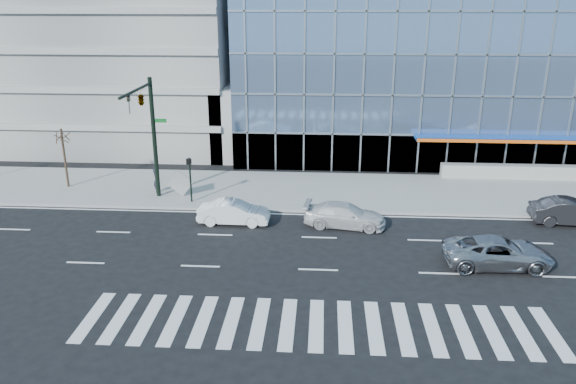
% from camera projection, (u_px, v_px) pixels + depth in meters
% --- Properties ---
extents(ground, '(160.00, 160.00, 0.00)m').
position_uv_depth(ground, '(319.00, 238.00, 31.95)').
color(ground, black).
rests_on(ground, ground).
extents(sidewalk, '(120.00, 8.00, 0.15)m').
position_uv_depth(sidewalk, '(321.00, 190.00, 39.47)').
color(sidewalk, gray).
rests_on(sidewalk, ground).
extents(theatre_building, '(42.00, 26.00, 15.00)m').
position_uv_depth(theatre_building, '(472.00, 58.00, 53.12)').
color(theatre_building, '#6682AA').
rests_on(theatre_building, ground).
extents(parking_garage, '(24.00, 24.00, 20.00)m').
position_uv_depth(parking_garage, '(118.00, 29.00, 54.38)').
color(parking_garage, gray).
rests_on(parking_garage, ground).
extents(ramp_block, '(6.00, 8.00, 6.00)m').
position_uv_depth(ramp_block, '(253.00, 119.00, 48.29)').
color(ramp_block, gray).
rests_on(ramp_block, ground).
extents(traffic_signal, '(1.14, 5.74, 8.00)m').
position_uv_depth(traffic_signal, '(145.00, 112.00, 34.90)').
color(traffic_signal, black).
rests_on(traffic_signal, sidewalk).
extents(ped_signal_post, '(0.30, 0.33, 3.00)m').
position_uv_depth(ped_signal_post, '(190.00, 173.00, 36.43)').
color(ped_signal_post, black).
rests_on(ped_signal_post, sidewalk).
extents(street_tree_near, '(1.10, 1.10, 4.23)m').
position_uv_depth(street_tree_near, '(62.00, 137.00, 38.88)').
color(street_tree_near, '#332319').
rests_on(street_tree_near, sidewalk).
extents(silver_suv, '(5.48, 2.64, 1.51)m').
position_uv_depth(silver_suv, '(498.00, 252.00, 28.36)').
color(silver_suv, '#A4A4A9').
rests_on(silver_suv, ground).
extents(white_suv, '(5.05, 2.56, 1.40)m').
position_uv_depth(white_suv, '(345.00, 215.00, 33.30)').
color(white_suv, silver).
rests_on(white_suv, ground).
extents(white_sedan, '(4.32, 1.59, 1.41)m').
position_uv_depth(white_sedan, '(234.00, 212.00, 33.73)').
color(white_sedan, white).
rests_on(white_sedan, ground).
extents(dark_sedan, '(4.79, 1.87, 1.55)m').
position_uv_depth(dark_sedan, '(571.00, 212.00, 33.60)').
color(dark_sedan, black).
rests_on(dark_sedan, ground).
extents(pedestrian, '(0.55, 0.70, 1.69)m').
position_uv_depth(pedestrian, '(156.00, 180.00, 38.66)').
color(pedestrian, black).
rests_on(pedestrian, sidewalk).
extents(tilted_panel, '(1.82, 0.15, 1.82)m').
position_uv_depth(tilted_panel, '(180.00, 183.00, 37.87)').
color(tilted_panel, '#9C9C9C').
rests_on(tilted_panel, sidewalk).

